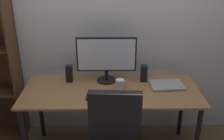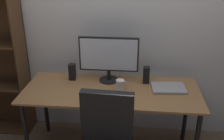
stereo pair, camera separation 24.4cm
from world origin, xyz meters
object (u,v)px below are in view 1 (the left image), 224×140
monitor (106,57)px  laptop (167,85)px  speaker_left (69,74)px  speaker_right (144,73)px  coffee_mug (120,84)px  keyboard (102,97)px  desk (111,97)px  mouse (127,95)px

monitor → laptop: bearing=-12.4°
speaker_left → speaker_right: same height
laptop → speaker_left: speaker_left is taller
laptop → speaker_right: (-0.21, 0.12, 0.07)m
monitor → coffee_mug: monitor is taller
coffee_mug → laptop: coffee_mug is taller
speaker_right → coffee_mug: bearing=-145.6°
speaker_left → laptop: bearing=-7.2°
coffee_mug → speaker_right: speaker_right is taller
monitor → speaker_left: monitor is taller
coffee_mug → speaker_right: 0.30m
keyboard → speaker_left: bearing=136.2°
monitor → keyboard: size_ratio=2.04×
laptop → speaker_left: bearing=168.7°
desk → speaker_right: size_ratio=9.92×
desk → coffee_mug: size_ratio=17.25×
monitor → desk: bearing=-76.8°
laptop → desk: bearing=-176.9°
laptop → speaker_left: size_ratio=1.88×
mouse → speaker_right: speaker_right is taller
speaker_right → laptop: bearing=-29.7°
mouse → laptop: mouse is taller
coffee_mug → monitor: bearing=125.9°
desk → speaker_left: size_ratio=9.92×
monitor → speaker_left: size_ratio=3.47×
keyboard → laptop: laptop is taller
mouse → desk: bearing=120.1°
keyboard → speaker_left: 0.49m
keyboard → speaker_right: (0.41, 0.34, 0.08)m
keyboard → mouse: (0.22, 0.02, 0.01)m
desk → speaker_left: speaker_left is taller
monitor → mouse: 0.46m
laptop → speaker_right: 0.26m
speaker_left → speaker_right: (0.75, 0.00, 0.00)m
desk → mouse: mouse is taller
speaker_left → desk: bearing=-24.3°
desk → laptop: 0.56m
coffee_mug → mouse: bearing=-69.8°
keyboard → coffee_mug: 0.24m
mouse → speaker_right: size_ratio=0.56×
keyboard → coffee_mug: coffee_mug is taller
monitor → speaker_right: monitor is taller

